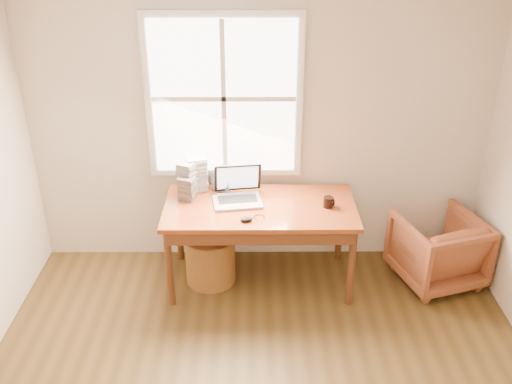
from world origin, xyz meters
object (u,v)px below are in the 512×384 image
desk (260,207)px  cd_stack_a (197,174)px  wicker_stool (210,259)px  armchair (438,249)px  coffee_mug (328,202)px  laptop (237,188)px

desk → cd_stack_a: 0.64m
desk → wicker_stool: desk is taller
desk → cd_stack_a: (-0.55, 0.29, 0.18)m
desk → cd_stack_a: bearing=152.4°
armchair → cd_stack_a: bearing=-25.2°
wicker_stool → cd_stack_a: (-0.11, 0.29, 0.69)m
coffee_mug → wicker_stool: bearing=-167.6°
armchair → coffee_mug: 1.10m
wicker_stool → armchair: bearing=0.0°
armchair → wicker_stool: (-1.98, -0.00, -0.10)m
laptop → coffee_mug: bearing=-13.5°
armchair → desk: bearing=-17.5°
armchair → laptop: 1.83m
desk → coffee_mug: bearing=-3.0°
laptop → cd_stack_a: cd_stack_a is taller
desk → armchair: 1.61m
armchair → cd_stack_a: 2.20m
coffee_mug → desk: bearing=-168.9°
armchair → cd_stack_a: size_ratio=2.21×
laptop → cd_stack_a: size_ratio=1.23×
desk → wicker_stool: (-0.43, -0.00, -0.51)m
wicker_stool → coffee_mug: coffee_mug is taller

